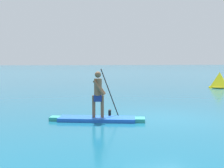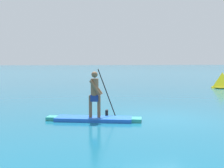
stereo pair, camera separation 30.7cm
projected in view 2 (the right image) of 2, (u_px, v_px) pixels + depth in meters
ground at (160, 117)px, 10.39m from camera, size 440.00×440.00×0.00m
paddleboarder_mid_center at (95, 112)px, 9.79m from camera, size 3.14×1.66×1.76m
race_marker_buoy at (222, 81)px, 22.32m from camera, size 1.58×1.58×1.23m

